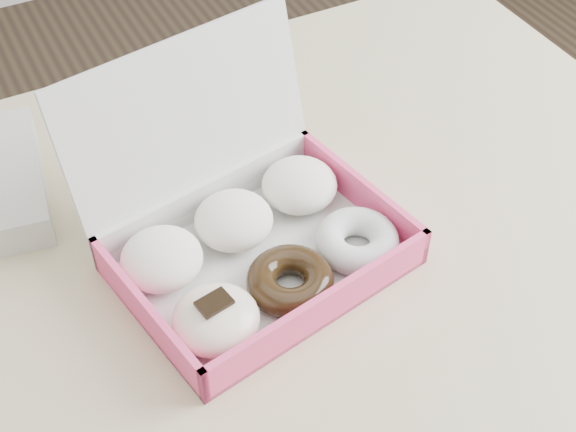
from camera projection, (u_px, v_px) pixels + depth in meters
name	position (u px, v px, depth m)	size (l,w,h in m)	color
table	(244.00, 282.00, 1.00)	(1.20, 0.80, 0.75)	tan
donut_box	(249.00, 236.00, 0.90)	(0.35, 0.32, 0.22)	silver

